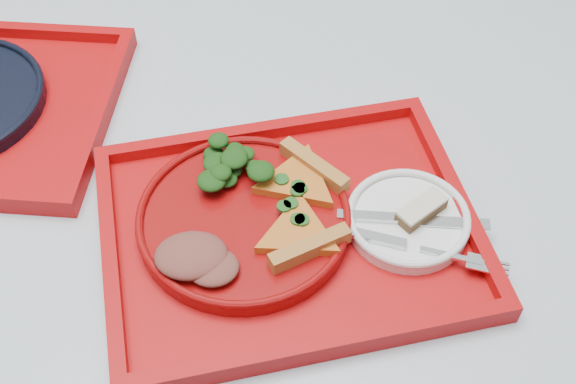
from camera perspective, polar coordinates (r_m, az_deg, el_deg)
The scene contains 11 objects.
table at distance 1.08m, azimuth -15.09°, elevation 0.32°, with size 1.60×0.80×0.75m.
tray_main at distance 0.89m, azimuth 0.10°, elevation -3.23°, with size 0.45×0.35×0.01m, color #AC090A.
dinner_plate at distance 0.88m, azimuth -3.49°, elevation -2.28°, with size 0.26×0.26×0.02m, color maroon.
side_plate at distance 0.90m, azimuth 9.41°, elevation -2.29°, with size 0.15×0.15×0.01m, color white.
pizza_slice_a at distance 0.85m, azimuth 0.81°, elevation -3.05°, with size 0.12×0.10×0.02m, color orange, non-canonical shape.
pizza_slice_b at distance 0.90m, azimuth 0.78°, elevation 1.08°, with size 0.12×0.10×0.02m, color orange, non-canonical shape.
salad_heap at distance 0.91m, azimuth -4.32°, elevation 2.45°, with size 0.08×0.07×0.04m, color black.
meat_portion at distance 0.83m, azimuth -7.66°, elevation -5.00°, with size 0.09×0.07×0.03m, color brown.
dessert_bar at distance 0.89m, azimuth 10.50°, elevation -1.39°, with size 0.07×0.06×0.02m.
knife at distance 0.89m, azimuth 9.87°, elevation -2.14°, with size 0.18×0.02×0.01m, color silver.
fork at distance 0.86m, azimuth 10.28°, elevation -4.36°, with size 0.18×0.02×0.01m, color silver.
Camera 1 is at (0.24, -0.69, 1.47)m, focal length 45.00 mm.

